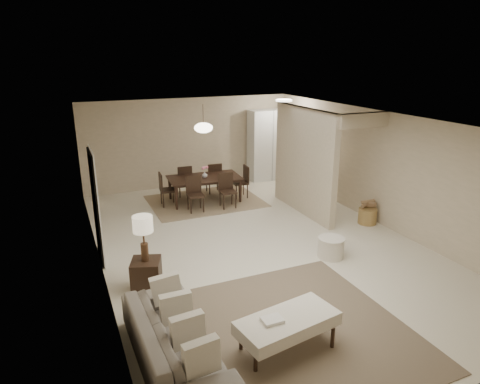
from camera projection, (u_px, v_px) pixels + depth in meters
name	position (u px, v px, depth m)	size (l,w,h in m)	color
floor	(257.00, 244.00, 8.64)	(9.00, 9.00, 0.00)	beige
ceiling	(259.00, 120.00, 7.87)	(9.00, 9.00, 0.00)	white
back_wall	(190.00, 142.00, 12.18)	(6.00, 6.00, 0.00)	tan
left_wall	(96.00, 205.00, 7.12)	(9.00, 9.00, 0.00)	tan
right_wall	(381.00, 169.00, 9.39)	(9.00, 9.00, 0.00)	tan
partition	(304.00, 161.00, 10.02)	(0.15, 2.50, 2.50)	tan
doorway	(96.00, 207.00, 7.72)	(0.04, 0.90, 2.04)	black
pantry_cabinet	(269.00, 145.00, 12.83)	(1.20, 0.55, 2.10)	silver
flush_light	(284.00, 100.00, 11.54)	(0.44, 0.44, 0.05)	white
living_rug	(288.00, 331.00, 5.90)	(3.20, 3.20, 0.01)	brown
sofa	(175.00, 341.00, 5.20)	(0.87, 2.23, 0.65)	slate
ottoman_bench	(287.00, 323.00, 5.45)	(1.41, 0.81, 0.47)	beige
side_table	(146.00, 274.00, 6.92)	(0.46, 0.46, 0.50)	black
table_lamp	(143.00, 228.00, 6.67)	(0.32, 0.32, 0.76)	#4C3220
round_pouf	(331.00, 247.00, 8.02)	(0.50, 0.50, 0.39)	beige
wicker_basket	(367.00, 216.00, 9.62)	(0.41, 0.41, 0.35)	olive
dining_rug	(205.00, 201.00, 11.11)	(2.80, 2.10, 0.01)	#806E4F
dining_table	(205.00, 190.00, 11.02)	(1.83, 1.02, 0.65)	black
dining_chairs	(205.00, 186.00, 10.98)	(2.31, 1.73, 0.86)	black
vase	(205.00, 175.00, 10.89)	(0.14, 0.14, 0.15)	silver
yellow_mat	(305.00, 193.00, 11.80)	(0.99, 0.60, 0.01)	yellow
pendant_light	(203.00, 128.00, 10.52)	(0.46, 0.46, 0.71)	#4C3220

